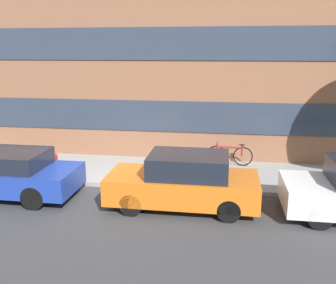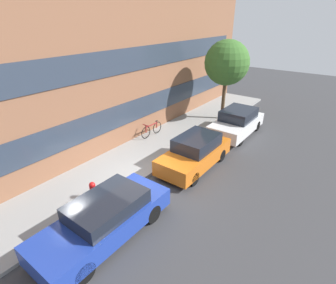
# 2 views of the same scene
# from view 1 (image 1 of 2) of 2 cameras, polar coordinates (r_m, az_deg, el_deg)

# --- Properties ---
(ground_plane) EXTENTS (56.00, 56.00, 0.00)m
(ground_plane) POSITION_cam_1_polar(r_m,az_deg,el_deg) (11.30, -9.10, -6.85)
(ground_plane) COLOR #38383A
(sidewalk_strip) EXTENTS (28.00, 2.93, 0.12)m
(sidewalk_strip) POSITION_cam_1_polar(r_m,az_deg,el_deg) (12.60, -7.09, -4.29)
(sidewalk_strip) COLOR gray
(sidewalk_strip) RESTS_ON ground_plane
(rowhouse_facade) EXTENTS (28.00, 1.02, 7.58)m
(rowhouse_facade) POSITION_cam_1_polar(r_m,az_deg,el_deg) (13.82, -5.38, 13.12)
(rowhouse_facade) COLOR brown
(rowhouse_facade) RESTS_ON ground_plane
(parked_car_blue) EXTENTS (4.32, 1.66, 1.29)m
(parked_car_blue) POSITION_cam_1_polar(r_m,az_deg,el_deg) (11.32, -24.05, -4.37)
(parked_car_blue) COLOR #1E3899
(parked_car_blue) RESTS_ON ground_plane
(parked_car_orange) EXTENTS (3.82, 1.61, 1.42)m
(parked_car_orange) POSITION_cam_1_polar(r_m,az_deg,el_deg) (9.62, 2.46, -6.04)
(parked_car_orange) COLOR #D16619
(parked_car_orange) RESTS_ON ground_plane
(fire_hydrant) EXTENTS (0.56, 0.31, 0.71)m
(fire_hydrant) POSITION_cam_1_polar(r_m,az_deg,el_deg) (12.30, -16.90, -3.21)
(fire_hydrant) COLOR red
(fire_hydrant) RESTS_ON sidewalk_strip
(bicycle) EXTENTS (1.56, 0.44, 0.76)m
(bicycle) POSITION_cam_1_polar(r_m,az_deg,el_deg) (12.93, 9.33, -1.87)
(bicycle) COLOR black
(bicycle) RESTS_ON sidewalk_strip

